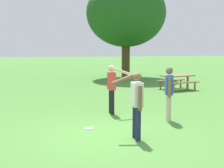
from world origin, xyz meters
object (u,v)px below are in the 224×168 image
person_thrower (136,100)px  frisbee (89,128)px  person_catcher (112,85)px  picnic_table_near (178,79)px  person_bystander (169,90)px  tree_slender_mid (126,13)px

person_thrower → frisbee: (-1.02, 1.14, -0.95)m
person_catcher → frisbee: bearing=-119.8°
person_catcher → picnic_table_near: person_catcher is taller
person_bystander → frisbee: size_ratio=6.60×
person_catcher → picnic_table_near: bearing=47.6°
person_bystander → tree_slender_mid: bearing=82.2°
person_catcher → frisbee: person_catcher is taller
person_catcher → person_bystander: 1.99m
frisbee → picnic_table_near: 8.57m
person_thrower → picnic_table_near: (4.42, 7.74, -0.40)m
tree_slender_mid → person_bystander: bearing=-97.8°
person_thrower → person_bystander: size_ratio=1.00×
picnic_table_near → frisbee: bearing=-129.5°
frisbee → tree_slender_mid: tree_slender_mid is taller
person_bystander → tree_slender_mid: size_ratio=0.24×
person_bystander → picnic_table_near: (2.97, 6.19, -0.38)m
person_thrower → tree_slender_mid: bearing=77.2°
frisbee → person_bystander: bearing=9.3°
person_thrower → frisbee: size_ratio=6.60×
person_thrower → person_bystander: bearing=46.8°
person_bystander → person_thrower: bearing=-133.2°
frisbee → tree_slender_mid: size_ratio=0.04×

